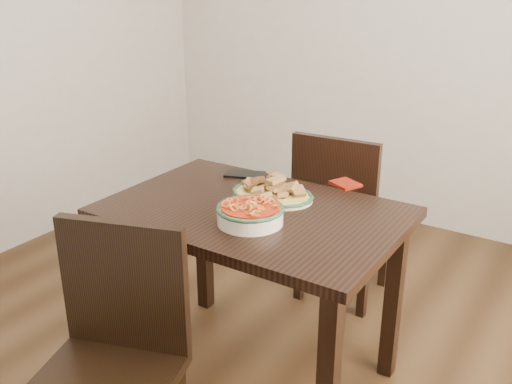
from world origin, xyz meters
The scene contains 9 objects.
floor centered at (0.00, 0.00, 0.00)m, with size 3.50×3.50×0.00m, color #342110.
wall_back centered at (0.00, 1.75, 1.30)m, with size 3.50×0.10×2.60m, color beige.
dining_table centered at (0.12, -0.12, 0.64)m, with size 1.11×0.74×0.75m.
chair_far centered at (0.17, 0.59, 0.50)m, with size 0.45×0.45×0.89m.
chair_near centered at (0.05, -0.81, 0.50)m, with size 0.53×0.53×0.89m.
fish_plate centered at (0.13, 0.01, 0.79)m, with size 0.34×0.26×0.11m.
noodle_bowl centered at (0.19, -0.24, 0.79)m, with size 0.25×0.25×0.08m.
smartphone centered at (-0.11, 0.17, 0.76)m, with size 0.17×0.09×0.01m, color black.
napkin centered at (0.31, 0.30, 0.76)m, with size 0.11×0.09×0.01m, color maroon.
Camera 1 is at (1.21, -1.79, 1.60)m, focal length 40.00 mm.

